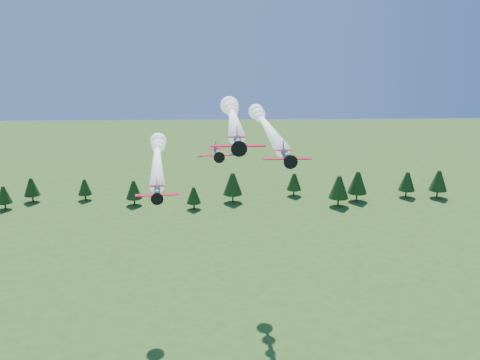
{
  "coord_description": "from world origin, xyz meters",
  "views": [
    {
      "loc": [
        -0.22,
        -82.15,
        63.52
      ],
      "look_at": [
        2.52,
        0.0,
        40.1
      ],
      "focal_mm": 40.0,
      "sensor_mm": 36.0,
      "label": 1
    }
  ],
  "objects_px": {
    "plane_right": "(266,124)",
    "plane_slot": "(217,153)",
    "plane_lead": "(233,116)",
    "plane_left": "(157,156)"
  },
  "relations": [
    {
      "from": "plane_right",
      "to": "plane_slot",
      "type": "distance_m",
      "value": 26.8
    },
    {
      "from": "plane_lead",
      "to": "plane_slot",
      "type": "bearing_deg",
      "value": -108.84
    },
    {
      "from": "plane_left",
      "to": "plane_slot",
      "type": "xyz_separation_m",
      "value": [
        12.27,
        -16.59,
        4.29
      ]
    },
    {
      "from": "plane_right",
      "to": "plane_slot",
      "type": "xyz_separation_m",
      "value": [
        -10.17,
        -24.79,
        -0.45
      ]
    },
    {
      "from": "plane_lead",
      "to": "plane_right",
      "type": "height_order",
      "value": "plane_lead"
    },
    {
      "from": "plane_lead",
      "to": "plane_left",
      "type": "height_order",
      "value": "plane_lead"
    },
    {
      "from": "plane_lead",
      "to": "plane_left",
      "type": "distance_m",
      "value": 19.38
    },
    {
      "from": "plane_left",
      "to": "plane_right",
      "type": "xyz_separation_m",
      "value": [
        22.44,
        8.2,
        4.74
      ]
    },
    {
      "from": "plane_left",
      "to": "plane_slot",
      "type": "bearing_deg",
      "value": -60.08
    },
    {
      "from": "plane_lead",
      "to": "plane_right",
      "type": "distance_m",
      "value": 18.31
    }
  ]
}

